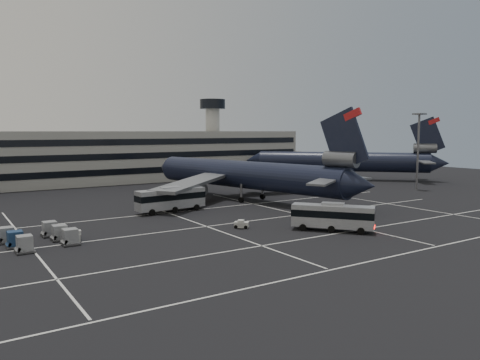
% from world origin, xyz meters
% --- Properties ---
extents(ground, '(260.00, 260.00, 0.00)m').
position_xyz_m(ground, '(0.00, 0.00, 0.00)').
color(ground, black).
rests_on(ground, ground).
extents(lane_markings, '(90.00, 55.62, 0.01)m').
position_xyz_m(lane_markings, '(0.95, 0.72, 0.01)').
color(lane_markings, silver).
rests_on(lane_markings, ground).
extents(terminal, '(125.00, 26.00, 24.00)m').
position_xyz_m(terminal, '(-2.95, 71.14, 6.93)').
color(terminal, gray).
rests_on(terminal, ground).
extents(hills, '(352.00, 180.00, 44.00)m').
position_xyz_m(hills, '(17.99, 170.00, -12.07)').
color(hills, '#38332B').
rests_on(hills, ground).
extents(lightpole_right, '(2.40, 2.40, 18.28)m').
position_xyz_m(lightpole_right, '(58.00, 15.00, 11.82)').
color(lightpole_right, slate).
rests_on(lightpole_right, ground).
extents(trijet_main, '(46.25, 57.18, 18.08)m').
position_xyz_m(trijet_main, '(13.77, 22.82, 5.25)').
color(trijet_main, black).
rests_on(trijet_main, ground).
extents(trijet_far, '(43.82, 45.43, 18.08)m').
position_xyz_m(trijet_far, '(60.33, 40.95, 5.43)').
color(trijet_far, black).
rests_on(trijet_far, ground).
extents(bus_near, '(9.25, 10.56, 4.04)m').
position_xyz_m(bus_near, '(7.44, -8.43, 2.21)').
color(bus_near, gray).
rests_on(bus_near, ground).
extents(bus_far, '(12.67, 3.88, 4.42)m').
position_xyz_m(bus_far, '(-5.10, 18.47, 2.42)').
color(bus_far, gray).
rests_on(bus_far, ground).
extents(tug_a, '(1.80, 2.60, 1.55)m').
position_xyz_m(tug_a, '(-24.82, 4.76, 0.69)').
color(tug_a, beige).
rests_on(tug_a, ground).
extents(tug_b, '(2.27, 2.27, 1.29)m').
position_xyz_m(tug_b, '(-2.22, 0.18, 0.57)').
color(tug_b, beige).
rests_on(tug_b, ground).
extents(uld_cluster, '(8.98, 10.12, 2.01)m').
position_xyz_m(uld_cluster, '(-28.87, 6.15, 0.98)').
color(uld_cluster, '#2D2D30').
rests_on(uld_cluster, ground).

